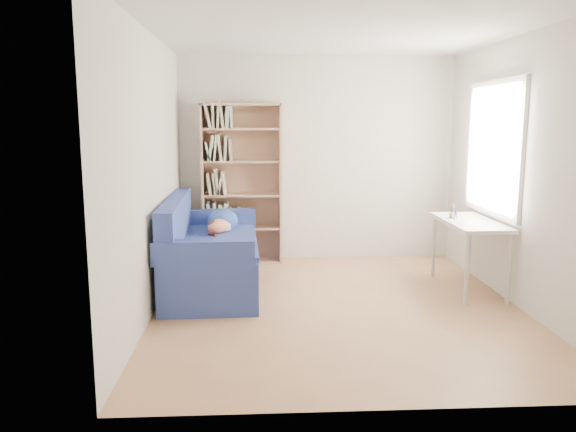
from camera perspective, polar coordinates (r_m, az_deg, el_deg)
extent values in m
plane|color=#A26F49|center=(5.56, 5.02, -9.13)|extent=(4.00, 4.00, 0.00)
cube|color=silver|center=(7.27, 2.95, 5.79)|extent=(3.50, 0.04, 2.60)
cube|color=silver|center=(3.34, 10.16, 1.17)|extent=(3.50, 0.04, 2.60)
cube|color=silver|center=(5.33, -13.81, 4.14)|extent=(0.04, 4.00, 2.60)
cube|color=silver|center=(5.81, 22.62, 4.11)|extent=(0.04, 4.00, 2.60)
cube|color=white|center=(5.33, 5.44, 18.39)|extent=(3.50, 4.00, 0.04)
cube|color=white|center=(6.34, 20.37, 6.46)|extent=(0.01, 1.20, 1.30)
cube|color=navy|center=(6.13, -7.71, -4.98)|extent=(1.00, 2.01, 0.49)
cube|color=navy|center=(6.07, -11.38, -0.51)|extent=(0.25, 1.98, 0.48)
cube|color=navy|center=(6.94, -7.19, -0.25)|extent=(0.94, 0.21, 0.22)
cube|color=navy|center=(5.18, -8.58, -3.65)|extent=(0.94, 0.21, 0.22)
cube|color=navy|center=(6.07, -7.58, -2.52)|extent=(0.98, 1.85, 0.05)
ellipsoid|color=#30509C|center=(6.63, -6.66, -0.46)|extent=(0.36, 0.39, 0.27)
ellipsoid|color=red|center=(6.34, -7.13, -1.03)|extent=(0.29, 0.41, 0.15)
ellipsoid|color=silver|center=(6.45, -6.58, -1.01)|extent=(0.16, 0.18, 0.09)
ellipsoid|color=#38180F|center=(6.29, -7.40, -0.79)|extent=(0.16, 0.21, 0.07)
sphere|color=red|center=(6.60, -6.82, -0.30)|extent=(0.13, 0.13, 0.13)
cone|color=red|center=(6.62, -6.97, 0.27)|extent=(0.06, 0.07, 0.07)
cone|color=red|center=(6.56, -7.00, 0.19)|extent=(0.06, 0.07, 0.07)
cylinder|color=#2AD38E|center=(6.53, -6.89, -0.56)|extent=(0.11, 0.06, 0.10)
cylinder|color=#38180F|center=(6.14, -7.42, -1.69)|extent=(0.05, 0.15, 0.05)
cube|color=tan|center=(7.11, -8.61, 3.17)|extent=(0.03, 0.31, 2.00)
cube|color=tan|center=(7.08, -0.77, 3.26)|extent=(0.03, 0.31, 2.00)
cube|color=tan|center=(7.04, -4.81, 11.20)|extent=(1.00, 0.31, 0.03)
cube|color=tan|center=(7.26, -4.59, -4.52)|extent=(1.00, 0.31, 0.03)
cube|color=tan|center=(7.23, -4.67, 3.35)|extent=(1.00, 0.02, 2.00)
cube|color=white|center=(6.21, 18.02, -0.62)|extent=(0.52, 1.14, 0.04)
cylinder|color=silver|center=(6.83, 17.95, -2.93)|extent=(0.04, 0.04, 0.71)
cylinder|color=silver|center=(5.90, 21.53, -5.06)|extent=(0.04, 0.04, 0.71)
cylinder|color=silver|center=(6.69, 14.59, -3.02)|extent=(0.04, 0.04, 0.71)
cylinder|color=silver|center=(5.74, 17.70, -5.24)|extent=(0.04, 0.04, 0.71)
cylinder|color=white|center=(6.31, 16.43, 0.22)|extent=(0.08, 0.08, 0.09)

